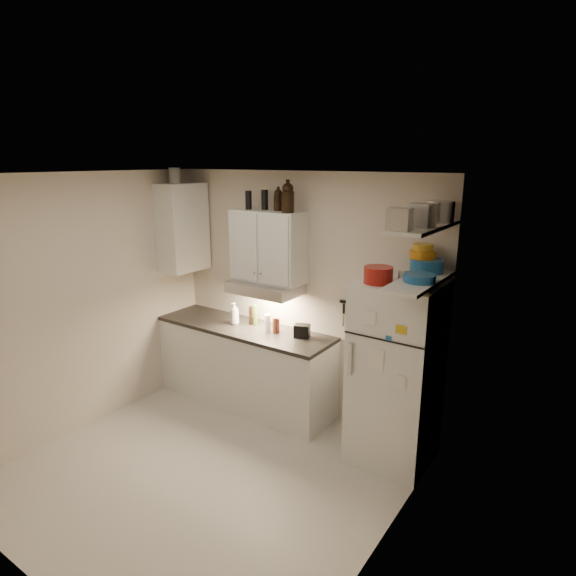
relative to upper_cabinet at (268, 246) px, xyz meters
The scene contains 36 objects.
floor 2.29m from the upper_cabinet, 77.33° to the right, with size 3.20×3.00×0.02m, color beige.
ceiling 1.58m from the upper_cabinet, 77.33° to the right, with size 3.20×3.00×0.02m, color white.
back_wall 0.63m from the upper_cabinet, 30.26° to the left, with size 3.20×0.02×2.60m, color beige.
left_wall 1.94m from the upper_cabinet, 134.46° to the right, with size 0.02×3.00×2.60m, color beige.
right_wall 2.39m from the upper_cabinet, 34.95° to the right, with size 0.02×3.00×2.60m, color beige.
base_cabinet 1.41m from the upper_cabinet, 151.63° to the right, with size 2.10×0.60×0.88m, color silver.
countertop 0.97m from the upper_cabinet, 151.63° to the right, with size 2.10×0.62×0.04m, color black.
upper_cabinet is the anchor object (origin of this frame).
side_cabinet 1.15m from the upper_cabinet, behind, with size 0.33×0.55×1.00m, color silver.
range_hood 0.44m from the upper_cabinet, 90.00° to the right, with size 0.76×0.46×0.12m, color silver.
fridge 1.84m from the upper_cabinet, ahead, with size 0.70×0.68×1.70m, color silver.
shelf_hi 1.82m from the upper_cabinet, 10.05° to the right, with size 0.30×0.95×0.03m, color silver.
shelf_lo 1.78m from the upper_cabinet, 10.05° to the right, with size 0.30×0.95×0.03m, color silver.
knife_strip 1.13m from the upper_cabinet, ahead, with size 0.42×0.02×0.03m, color black.
dutch_oven 1.44m from the upper_cabinet, 13.43° to the right, with size 0.24×0.24×0.14m, color maroon.
book_stack 1.78m from the upper_cabinet, 10.38° to the right, with size 0.21×0.26×0.09m, color gold.
spice_jar 1.58m from the upper_cabinet, ahead, with size 0.07×0.07×0.11m, color silver.
stock_pot 1.85m from the upper_cabinet, ahead, with size 0.24×0.24×0.17m, color silver.
tin_a 1.88m from the upper_cabinet, 13.60° to the right, with size 0.18×0.16×0.18m, color #AAAAAD.
tin_b 1.90m from the upper_cabinet, 22.24° to the right, with size 0.16×0.16×0.16m, color #AAAAAD.
bowl_teal 1.70m from the upper_cabinet, ahead, with size 0.28×0.28×0.11m, color #1B5999.
bowl_orange 1.66m from the upper_cabinet, ahead, with size 0.22×0.22×0.07m, color #C87512.
bowl_yellow 1.66m from the upper_cabinet, ahead, with size 0.17×0.17×0.06m, color gold.
plates 1.81m from the upper_cabinet, 12.17° to the right, with size 0.25×0.25×0.06m, color #1B5999.
growler_a 0.50m from the upper_cabinet, 19.46° to the left, with size 0.10×0.10×0.22m, color black, non-canonical shape.
growler_b 0.60m from the upper_cabinet, 11.33° to the right, with size 0.13×0.13×0.30m, color black, non-canonical shape.
thermos_a 0.48m from the upper_cabinet, 153.23° to the left, with size 0.07×0.07×0.21m, color black.
thermos_b 0.52m from the upper_cabinet, behind, with size 0.07×0.07×0.19m, color black.
side_jar 1.40m from the upper_cabinet, behind, with size 0.13×0.13×0.17m, color silver.
soap_bottle 0.87m from the upper_cabinet, 161.66° to the right, with size 0.11×0.11×0.28m, color silver.
pepper_mill 0.84m from the upper_cabinet, 32.84° to the right, with size 0.05×0.05×0.17m, color #602B1D.
oil_bottle 0.81m from the upper_cabinet, behind, with size 0.04×0.04×0.23m, color #4B6A1A.
vinegar_bottle 0.83m from the upper_cabinet, behind, with size 0.04×0.04×0.21m, color black.
clear_bottle 0.82m from the upper_cabinet, 59.65° to the right, with size 0.07×0.07×0.20m, color silver.
red_jar 0.84m from the upper_cabinet, 26.33° to the right, with size 0.08×0.08×0.15m, color maroon.
caddy 0.95m from the upper_cabinet, ahead, with size 0.16×0.11×0.14m, color black.
Camera 1 is at (2.70, -2.67, 2.71)m, focal length 30.00 mm.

